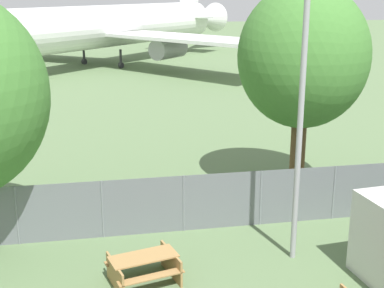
# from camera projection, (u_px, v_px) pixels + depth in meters

# --- Properties ---
(perimeter_fence) EXTENTS (56.07, 0.07, 1.87)m
(perimeter_fence) POSITION_uv_depth(u_px,v_px,m) (184.00, 203.00, 16.94)
(perimeter_fence) COLOR slate
(perimeter_fence) RESTS_ON ground
(airplane) EXTENTS (35.22, 36.31, 12.10)m
(airplane) POSITION_uv_depth(u_px,v_px,m) (91.00, 28.00, 51.45)
(airplane) COLOR white
(airplane) RESTS_ON ground
(picnic_bench_open_grass) EXTENTS (2.06, 1.79, 0.76)m
(picnic_bench_open_grass) POSITION_uv_depth(u_px,v_px,m) (144.00, 266.00, 14.05)
(picnic_bench_open_grass) COLOR #A37A47
(picnic_bench_open_grass) RESTS_ON ground
(tree_near_hangar) EXTENTS (4.77, 4.77, 7.76)m
(tree_near_hangar) POSITION_uv_depth(u_px,v_px,m) (303.00, 57.00, 19.35)
(tree_near_hangar) COLOR brown
(tree_near_hangar) RESTS_ON ground
(light_mast) EXTENTS (0.44, 0.44, 9.09)m
(light_mast) POSITION_uv_depth(u_px,v_px,m) (303.00, 70.00, 13.99)
(light_mast) COLOR #99999E
(light_mast) RESTS_ON ground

